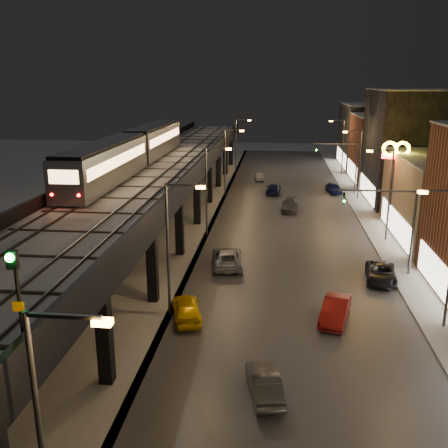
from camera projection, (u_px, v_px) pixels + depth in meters
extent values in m
cube|color=#46474D|center=(287.00, 226.00, 53.68)|extent=(17.00, 120.00, 0.06)
cube|color=#9FA1A8|center=(382.00, 229.00, 52.66)|extent=(4.00, 120.00, 0.14)
cube|color=#9FA1A8|center=(164.00, 223.00, 55.04)|extent=(11.00, 120.00, 0.06)
cube|color=black|center=(156.00, 176.00, 50.57)|extent=(9.00, 100.00, 1.00)
cube|color=black|center=(105.00, 337.00, 25.27)|extent=(0.70, 0.70, 5.30)
cube|color=black|center=(30.00, 288.00, 24.95)|extent=(8.00, 0.60, 0.50)
cube|color=black|center=(51.00, 262.00, 35.57)|extent=(0.70, 0.70, 5.30)
cube|color=black|center=(152.00, 266.00, 34.83)|extent=(0.70, 0.70, 5.30)
cube|color=black|center=(99.00, 230.00, 34.51)|extent=(8.00, 0.60, 0.50)
cube|color=black|center=(99.00, 224.00, 45.13)|extent=(0.70, 0.70, 5.30)
cube|color=black|center=(179.00, 226.00, 44.38)|extent=(0.70, 0.70, 5.30)
cube|color=black|center=(138.00, 198.00, 44.06)|extent=(8.00, 0.60, 0.50)
cube|color=black|center=(130.00, 199.00, 54.68)|extent=(0.70, 0.70, 5.30)
cube|color=black|center=(197.00, 200.00, 53.94)|extent=(0.70, 0.70, 5.30)
cube|color=black|center=(163.00, 177.00, 53.62)|extent=(8.00, 0.60, 0.50)
cube|color=black|center=(152.00, 181.00, 64.24)|extent=(0.70, 0.70, 5.30)
cube|color=black|center=(209.00, 182.00, 63.49)|extent=(0.70, 0.70, 5.30)
cube|color=black|center=(180.00, 162.00, 63.17)|extent=(8.00, 0.60, 0.50)
cube|color=black|center=(169.00, 168.00, 73.79)|extent=(0.70, 0.70, 5.30)
cube|color=black|center=(218.00, 169.00, 73.05)|extent=(0.70, 0.70, 5.30)
cube|color=black|center=(193.00, 152.00, 72.73)|extent=(8.00, 0.60, 0.50)
cube|color=black|center=(181.00, 158.00, 83.35)|extent=(0.70, 0.70, 5.30)
cube|color=black|center=(225.00, 159.00, 82.61)|extent=(0.70, 0.70, 5.30)
cube|color=black|center=(203.00, 143.00, 82.29)|extent=(8.00, 0.60, 0.50)
cube|color=black|center=(191.00, 150.00, 92.91)|extent=(0.70, 0.70, 5.30)
cube|color=black|center=(231.00, 151.00, 92.16)|extent=(0.70, 0.70, 5.30)
cube|color=black|center=(211.00, 137.00, 91.84)|extent=(8.00, 0.60, 0.50)
cube|color=#B2B7C1|center=(156.00, 170.00, 50.41)|extent=(8.40, 100.00, 0.16)
cube|color=#332D28|center=(125.00, 168.00, 50.69)|extent=(0.08, 98.00, 0.16)
cube|color=#332D28|center=(138.00, 169.00, 50.55)|extent=(0.08, 98.00, 0.16)
cube|color=#332D28|center=(168.00, 169.00, 50.24)|extent=(0.08, 98.00, 0.16)
cube|color=#332D28|center=(182.00, 169.00, 50.09)|extent=(0.08, 98.00, 0.16)
cube|color=black|center=(111.00, 202.00, 37.00)|extent=(7.80, 0.24, 0.06)
cube|color=black|center=(160.00, 166.00, 52.29)|extent=(7.80, 0.24, 0.06)
cube|color=black|center=(187.00, 147.00, 67.58)|extent=(7.80, 0.24, 0.06)
cube|color=black|center=(204.00, 135.00, 82.87)|extent=(7.80, 0.24, 0.06)
cube|color=black|center=(198.00, 167.00, 49.84)|extent=(0.30, 100.00, 1.10)
cube|color=black|center=(114.00, 165.00, 50.72)|extent=(0.30, 100.00, 1.10)
cube|color=#F7E6C2|center=(438.00, 276.00, 35.95)|extent=(0.10, 9.60, 2.40)
cube|color=#F7E6C2|center=(395.00, 223.00, 49.33)|extent=(0.10, 12.00, 2.40)
cube|color=black|center=(420.00, 148.00, 62.51)|extent=(12.00, 13.00, 14.00)
cube|color=#F7E6C2|center=(367.00, 189.00, 64.62)|extent=(0.10, 10.40, 2.40)
cube|color=#B2B7C1|center=(426.00, 90.00, 60.55)|extent=(12.20, 13.20, 0.16)
cube|color=brown|center=(394.00, 149.00, 76.44)|extent=(12.00, 12.00, 10.00)
cube|color=#F7E6C2|center=(352.00, 170.00, 77.99)|extent=(0.10, 9.60, 2.40)
cube|color=#B2B7C1|center=(397.00, 115.00, 75.03)|extent=(12.20, 12.20, 0.16)
cube|color=#282829|center=(377.00, 136.00, 89.68)|extent=(12.00, 16.00, 11.00)
cube|color=#F7E6C2|center=(341.00, 157.00, 91.37)|extent=(0.10, 12.80, 2.40)
cube|color=#B2B7C1|center=(379.00, 104.00, 88.14)|extent=(12.20, 16.20, 0.16)
cylinder|color=#38383A|center=(41.00, 447.00, 15.04)|extent=(0.18, 0.18, 9.00)
cube|color=#38383A|center=(63.00, 316.00, 13.71)|extent=(2.20, 0.12, 0.12)
cube|color=#FF9D34|center=(102.00, 322.00, 13.64)|extent=(0.55, 0.28, 0.18)
cylinder|color=#38383A|center=(168.00, 251.00, 32.24)|extent=(0.18, 0.18, 9.00)
cube|color=#38383A|center=(183.00, 185.00, 30.91)|extent=(2.20, 0.12, 0.12)
cube|color=#FF9D34|center=(201.00, 187.00, 30.84)|extent=(0.55, 0.28, 0.18)
cube|color=#38383A|center=(442.00, 191.00, 29.35)|extent=(2.20, 0.12, 0.12)
cube|color=#FF9D34|center=(423.00, 192.00, 29.50)|extent=(0.55, 0.28, 0.18)
cylinder|color=#38383A|center=(206.00, 192.00, 49.44)|extent=(0.18, 0.18, 9.00)
cube|color=#38383A|center=(217.00, 148.00, 48.11)|extent=(2.20, 0.12, 0.12)
cube|color=#FF9D34|center=(229.00, 149.00, 48.04)|extent=(0.55, 0.28, 0.18)
cylinder|color=#38383A|center=(390.00, 196.00, 47.66)|extent=(0.18, 0.18, 9.00)
cube|color=#38383A|center=(382.00, 150.00, 46.55)|extent=(2.20, 0.12, 0.12)
cube|color=#FF9D34|center=(370.00, 151.00, 46.70)|extent=(0.55, 0.28, 0.18)
cylinder|color=#38383A|center=(225.00, 163.00, 66.64)|extent=(0.18, 0.18, 9.00)
cube|color=#38383A|center=(233.00, 130.00, 65.31)|extent=(2.20, 0.12, 0.12)
cube|color=#FF9D34|center=(242.00, 131.00, 65.24)|extent=(0.55, 0.28, 0.18)
cylinder|color=#38383A|center=(360.00, 165.00, 64.86)|extent=(0.18, 0.18, 9.00)
cube|color=#38383A|center=(354.00, 131.00, 63.75)|extent=(2.20, 0.12, 0.12)
cube|color=#FF9D34|center=(345.00, 132.00, 63.90)|extent=(0.55, 0.28, 0.18)
cylinder|color=#38383A|center=(236.00, 146.00, 83.84)|extent=(0.18, 0.18, 9.00)
cube|color=#38383A|center=(243.00, 120.00, 82.51)|extent=(2.20, 0.12, 0.12)
cube|color=#FF9D34|center=(249.00, 120.00, 82.44)|extent=(0.55, 0.28, 0.18)
cylinder|color=#38383A|center=(343.00, 148.00, 82.06)|extent=(0.18, 0.18, 9.00)
cube|color=#38383A|center=(338.00, 120.00, 80.95)|extent=(2.20, 0.12, 0.12)
cube|color=#FF9D34|center=(331.00, 121.00, 81.10)|extent=(0.55, 0.28, 0.18)
cylinder|color=#38383A|center=(413.00, 234.00, 39.34)|extent=(0.20, 0.20, 7.00)
cube|color=#38383A|center=(377.00, 191.00, 38.70)|extent=(6.00, 0.12, 0.12)
imported|color=black|center=(344.00, 196.00, 39.09)|extent=(0.20, 0.16, 1.00)
sphere|color=#0CFF26|center=(344.00, 200.00, 39.02)|extent=(0.18, 0.18, 0.18)
cylinder|color=#38383A|center=(356.00, 169.00, 68.01)|extent=(0.20, 0.20, 7.00)
cube|color=#38383A|center=(335.00, 144.00, 67.37)|extent=(6.00, 0.12, 0.12)
imported|color=black|center=(316.00, 147.00, 67.76)|extent=(0.20, 0.16, 1.00)
sphere|color=#0CFF26|center=(316.00, 149.00, 67.68)|extent=(0.18, 0.18, 0.18)
cube|color=gray|center=(105.00, 164.00, 42.74)|extent=(2.83, 17.07, 3.22)
cube|color=black|center=(104.00, 144.00, 42.26)|extent=(2.54, 16.58, 0.24)
cube|color=#F4B56F|center=(89.00, 159.00, 42.76)|extent=(0.05, 15.60, 0.88)
cube|color=#F4B56F|center=(121.00, 159.00, 42.48)|extent=(0.05, 15.60, 0.88)
cube|color=gray|center=(155.00, 140.00, 59.85)|extent=(2.83, 17.07, 3.22)
cube|color=black|center=(154.00, 126.00, 59.37)|extent=(2.54, 16.58, 0.24)
cube|color=#F4B56F|center=(143.00, 136.00, 59.87)|extent=(0.05, 15.60, 0.88)
cube|color=#F4B56F|center=(166.00, 137.00, 59.58)|extent=(0.05, 15.60, 0.88)
cube|color=#F4B56F|center=(63.00, 177.00, 34.44)|extent=(2.15, 0.05, 0.98)
sphere|color=#FF0C0C|center=(52.00, 195.00, 34.87)|extent=(0.20, 0.20, 0.20)
sphere|color=#FF0C0C|center=(78.00, 195.00, 34.68)|extent=(0.20, 0.20, 0.20)
cylinder|color=black|center=(19.00, 299.00, 16.23)|extent=(0.13, 0.13, 3.36)
cube|color=black|center=(12.00, 260.00, 15.73)|extent=(0.36, 0.20, 0.62)
sphere|color=#0CFF26|center=(10.00, 258.00, 15.58)|extent=(0.29, 0.29, 0.29)
cube|color=#FFAE00|center=(18.00, 306.00, 16.20)|extent=(0.39, 0.04, 0.34)
imported|color=#ECB800|center=(187.00, 309.00, 32.64)|extent=(2.80, 4.65, 1.48)
imported|color=#3A3C3F|center=(264.00, 384.00, 24.69)|extent=(2.17, 4.21, 1.32)
imported|color=gray|center=(227.00, 258.00, 41.93)|extent=(3.14, 5.62, 1.49)
imported|color=#101742|center=(273.00, 189.00, 68.96)|extent=(2.10, 4.73, 1.35)
imported|color=silver|center=(259.00, 177.00, 78.02)|extent=(1.87, 3.78, 1.24)
imported|color=maroon|center=(335.00, 311.00, 32.39)|extent=(2.62, 4.69, 1.46)
imported|color=black|center=(381.00, 274.00, 38.76)|extent=(2.77, 5.03, 1.33)
imported|color=#414348|center=(290.00, 206.00, 59.81)|extent=(2.20, 4.65, 1.31)
imported|color=#131C51|center=(334.00, 189.00, 69.30)|extent=(2.24, 4.22, 1.37)
cylinder|color=#38383A|center=(392.00, 196.00, 51.12)|extent=(0.24, 0.24, 7.53)
cube|color=#FF0C0C|center=(395.00, 156.00, 50.00)|extent=(2.63, 0.25, 0.47)
torus|color=yellow|center=(390.00, 149.00, 49.85)|extent=(1.55, 0.47, 1.52)
torus|color=yellow|center=(402.00, 149.00, 49.73)|extent=(1.55, 0.47, 1.52)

